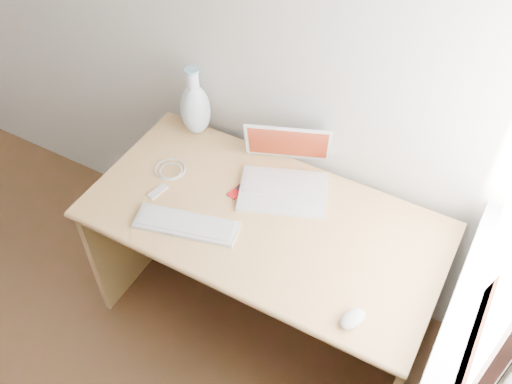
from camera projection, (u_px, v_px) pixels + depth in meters
The scene contains 8 objects.
desk at pixel (273, 237), 2.32m from camera, with size 1.34×0.67×0.71m.
laptop at pixel (289, 176), 2.19m from camera, with size 0.40×0.39×0.23m.
external_keyboard at pixel (186, 225), 2.09m from camera, with size 0.40×0.21×0.02m.
mouse at pixel (353, 319), 1.81m from camera, with size 0.06×0.10×0.03m, color silver.
ipod at pixel (237, 191), 2.21m from camera, with size 0.05×0.09×0.01m.
cable_coil at pixel (170, 169), 2.29m from camera, with size 0.13×0.13×0.01m, color silver.
remote at pixel (158, 191), 2.21m from camera, with size 0.03×0.09×0.01m, color silver.
vase at pixel (195, 108), 2.36m from camera, with size 0.13×0.13×0.32m.
Camera 1 is at (1.57, 0.16, 2.33)m, focal length 40.00 mm.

